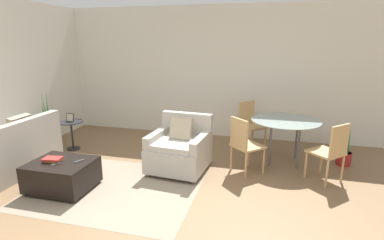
# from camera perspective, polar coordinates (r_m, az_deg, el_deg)

# --- Properties ---
(ground_plane) EXTENTS (20.00, 20.00, 0.00)m
(ground_plane) POSITION_cam_1_polar(r_m,az_deg,el_deg) (3.63, -8.23, -19.21)
(ground_plane) COLOR brown
(wall_back) EXTENTS (12.00, 0.06, 2.75)m
(wall_back) POSITION_cam_1_polar(r_m,az_deg,el_deg) (6.46, 3.59, 8.98)
(wall_back) COLOR silver
(wall_back) RESTS_ON ground_plane
(wall_left) EXTENTS (0.06, 12.00, 2.75)m
(wall_left) POSITION_cam_1_polar(r_m,az_deg,el_deg) (6.18, -31.62, 6.58)
(wall_left) COLOR silver
(wall_left) RESTS_ON ground_plane
(area_rug) EXTENTS (2.31, 1.84, 0.01)m
(area_rug) POSITION_cam_1_polar(r_m,az_deg,el_deg) (4.49, -14.32, -12.43)
(area_rug) COLOR gray
(area_rug) RESTS_ON ground_plane
(armchair) EXTENTS (0.93, 0.95, 0.87)m
(armchair) POSITION_cam_1_polar(r_m,az_deg,el_deg) (4.81, -2.32, -5.56)
(armchair) COLOR #B2ADA3
(armchair) RESTS_ON ground_plane
(ottoman) EXTENTS (0.84, 0.69, 0.41)m
(ottoman) POSITION_cam_1_polar(r_m,az_deg,el_deg) (4.61, -23.49, -9.45)
(ottoman) COLOR black
(ottoman) RESTS_ON ground_plane
(book_stack) EXTENTS (0.26, 0.20, 0.05)m
(book_stack) POSITION_cam_1_polar(r_m,az_deg,el_deg) (4.59, -25.02, -6.82)
(book_stack) COLOR gold
(book_stack) RESTS_ON ottoman
(tv_remote_primary) EXTENTS (0.10, 0.14, 0.01)m
(tv_remote_primary) POSITION_cam_1_polar(r_m,az_deg,el_deg) (4.47, -24.51, -7.66)
(tv_remote_primary) COLOR #333338
(tv_remote_primary) RESTS_ON ottoman
(tv_remote_secondary) EXTENTS (0.10, 0.16, 0.01)m
(tv_remote_secondary) POSITION_cam_1_polar(r_m,az_deg,el_deg) (4.46, -20.70, -7.31)
(tv_remote_secondary) COLOR #333338
(tv_remote_secondary) RESTS_ON ottoman
(potted_plant) EXTENTS (0.34, 0.34, 1.15)m
(potted_plant) POSITION_cam_1_polar(r_m,az_deg,el_deg) (6.44, -25.45, -2.73)
(potted_plant) COLOR #333338
(potted_plant) RESTS_ON ground_plane
(side_table) EXTENTS (0.45, 0.45, 0.55)m
(side_table) POSITION_cam_1_polar(r_m,az_deg,el_deg) (6.15, -21.98, -1.73)
(side_table) COLOR black
(side_table) RESTS_ON ground_plane
(picture_frame) EXTENTS (0.15, 0.06, 0.16)m
(picture_frame) POSITION_cam_1_polar(r_m,az_deg,el_deg) (6.09, -22.19, 0.43)
(picture_frame) COLOR black
(picture_frame) RESTS_ON side_table
(dining_table) EXTENTS (1.14, 1.14, 0.75)m
(dining_table) POSITION_cam_1_polar(r_m,az_deg,el_deg) (5.25, 17.33, -0.84)
(dining_table) COLOR #8C9E99
(dining_table) RESTS_ON ground_plane
(dining_chair_near_left) EXTENTS (0.59, 0.59, 0.90)m
(dining_chair_near_left) POSITION_cam_1_polar(r_m,az_deg,el_deg) (4.70, 9.82, -4.14)
(dining_chair_near_left) COLOR tan
(dining_chair_near_left) RESTS_ON ground_plane
(dining_chair_near_right) EXTENTS (0.59, 0.59, 0.90)m
(dining_chair_near_right) POSITION_cam_1_polar(r_m,az_deg,el_deg) (4.78, 25.05, -5.03)
(dining_chair_near_right) COLOR tan
(dining_chair_near_right) RESTS_ON ground_plane
(dining_chair_far_left) EXTENTS (0.59, 0.59, 0.90)m
(dining_chair_far_left) POSITION_cam_1_polar(r_m,az_deg,el_deg) (5.90, 10.88, -0.29)
(dining_chair_far_left) COLOR tan
(dining_chair_far_left) RESTS_ON ground_plane
(potted_plant_small) EXTENTS (0.24, 0.24, 0.68)m
(potted_plant_small) POSITION_cam_1_polar(r_m,az_deg,el_deg) (5.67, 27.00, -5.90)
(potted_plant_small) COLOR maroon
(potted_plant_small) RESTS_ON ground_plane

